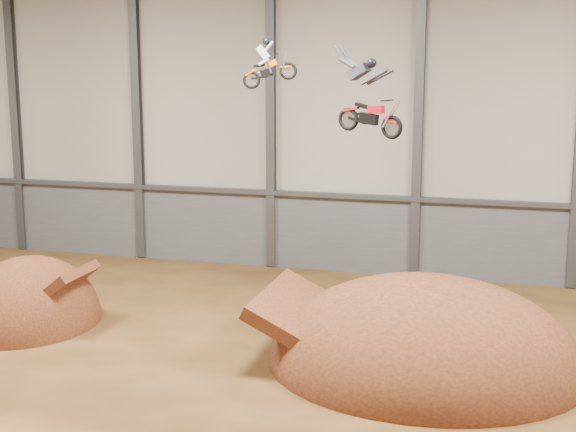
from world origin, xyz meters
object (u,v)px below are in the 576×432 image
object	(u,v)px
landing_ramp	(424,366)
fmx_rider_a	(272,59)
fmx_rider_b	(369,92)
takeoff_ramp	(30,323)

from	to	relation	value
landing_ramp	fmx_rider_a	xyz separation A→B (m)	(-5.47, 1.55, 9.60)
landing_ramp	fmx_rider_b	xyz separation A→B (m)	(-1.95, 0.18, 8.59)
fmx_rider_b	landing_ramp	bearing A→B (deg)	15.57
takeoff_ramp	fmx_rider_a	distance (m)	13.22
fmx_rider_a	landing_ramp	bearing A→B (deg)	-30.97
takeoff_ramp	fmx_rider_a	xyz separation A→B (m)	(9.01, 1.24, 9.60)
takeoff_ramp	fmx_rider_a	world-z (taller)	fmx_rider_a
takeoff_ramp	landing_ramp	bearing A→B (deg)	-1.25
takeoff_ramp	landing_ramp	xyz separation A→B (m)	(14.48, -0.32, 0.00)
takeoff_ramp	fmx_rider_b	bearing A→B (deg)	-0.60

